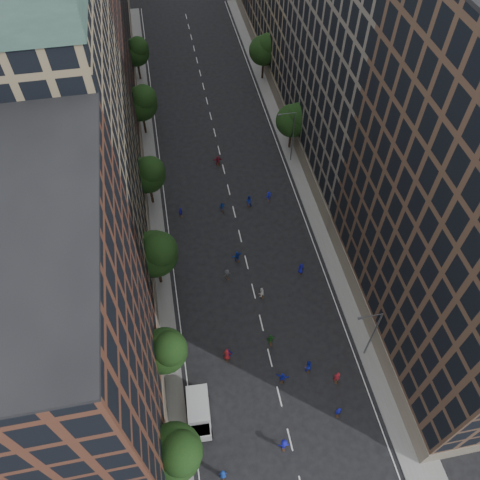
{
  "coord_description": "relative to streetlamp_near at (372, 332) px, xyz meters",
  "views": [
    {
      "loc": [
        -7.51,
        -7.9,
        49.55
      ],
      "look_at": [
        -0.43,
        29.25,
        2.0
      ],
      "focal_mm": 35.0,
      "sensor_mm": 36.0,
      "label": 1
    }
  ],
  "objects": [
    {
      "name": "tree_left_3",
      "position": [
        -21.38,
        27.85,
        0.65
      ],
      "size": [
        5.0,
        5.0,
        8.58
      ],
      "color": "black",
      "rests_on": "ground"
    },
    {
      "name": "tree_left_1",
      "position": [
        -21.39,
        1.86,
        0.38
      ],
      "size": [
        4.8,
        4.8,
        8.21
      ],
      "color": "black",
      "rests_on": "ground"
    },
    {
      "name": "tree_left_2",
      "position": [
        -21.36,
        13.83,
        1.19
      ],
      "size": [
        5.6,
        5.6,
        9.45
      ],
      "color": "black",
      "rests_on": "ground"
    },
    {
      "name": "skater_12",
      "position": [
        -3.89,
        12.18,
        -4.36
      ],
      "size": [
        0.93,
        0.79,
        1.62
      ],
      "primitive_type": "imported",
      "rotation": [
        0.0,
        0.0,
        2.73
      ],
      "color": "#13139C",
      "rests_on": "ground"
    },
    {
      "name": "streetlamp_near",
      "position": [
        0.0,
        0.0,
        0.0
      ],
      "size": [
        2.64,
        0.22,
        9.06
      ],
      "color": "#595B60",
      "rests_on": "ground"
    },
    {
      "name": "skater_10",
      "position": [
        -9.91,
        3.25,
        -4.27
      ],
      "size": [
        1.06,
        0.46,
        1.8
      ],
      "primitive_type": "imported",
      "rotation": [
        0.0,
        0.0,
        3.16
      ],
      "color": "#1C5F1E",
      "rests_on": "ground"
    },
    {
      "name": "skater_1",
      "position": [
        -4.89,
        -5.94,
        -4.35
      ],
      "size": [
        0.66,
        0.49,
        1.64
      ],
      "primitive_type": "imported",
      "rotation": [
        0.0,
        0.0,
        2.96
      ],
      "color": "#1519AE",
      "rests_on": "ground"
    },
    {
      "name": "skater_8",
      "position": [
        -9.62,
        9.59,
        -4.36
      ],
      "size": [
        0.97,
        0.89,
        1.62
      ],
      "primitive_type": "imported",
      "rotation": [
        0.0,
        0.0,
        3.57
      ],
      "color": "silver",
      "rests_on": "ground"
    },
    {
      "name": "skater_15",
      "position": [
        -5.04,
        25.33,
        -4.4
      ],
      "size": [
        1.04,
        0.66,
        1.54
      ],
      "primitive_type": "imported",
      "rotation": [
        0.0,
        0.0,
        3.05
      ],
      "color": "#171BBA",
      "rests_on": "ground"
    },
    {
      "name": "cargo_van",
      "position": [
        -19.02,
        -3.53,
        -3.76
      ],
      "size": [
        2.6,
        5.13,
        2.67
      ],
      "rotation": [
        0.0,
        0.0,
        -0.05
      ],
      "color": "#B6B6B8",
      "rests_on": "ground"
    },
    {
      "name": "skater_11",
      "position": [
        -11.51,
        15.6,
        -4.36
      ],
      "size": [
        1.57,
        0.93,
        1.61
      ],
      "primitive_type": "imported",
      "rotation": [
        0.0,
        0.0,
        3.47
      ],
      "color": "#13329C",
      "rests_on": "ground"
    },
    {
      "name": "skater_13",
      "position": [
        -17.89,
        24.72,
        -4.42
      ],
      "size": [
        0.65,
        0.55,
        1.5
      ],
      "primitive_type": "imported",
      "rotation": [
        0.0,
        0.0,
        3.55
      ],
      "color": "#1C139C",
      "rests_on": "ground"
    },
    {
      "name": "tree_right_b",
      "position": [
        1.02,
        55.85,
        0.79
      ],
      "size": [
        5.2,
        5.2,
        8.83
      ],
      "color": "black",
      "rests_on": "ground"
    },
    {
      "name": "tree_left_4",
      "position": [
        -21.37,
        43.84,
        0.93
      ],
      "size": [
        5.4,
        5.4,
        9.08
      ],
      "color": "black",
      "rests_on": "ground"
    },
    {
      "name": "ground",
      "position": [
        -10.37,
        28.0,
        -5.17
      ],
      "size": [
        240.0,
        240.0,
        0.0
      ],
      "primitive_type": "plane",
      "color": "black",
      "rests_on": "ground"
    },
    {
      "name": "skater_6",
      "position": [
        -15.11,
        2.37,
        -4.23
      ],
      "size": [
        1.03,
        0.79,
        1.88
      ],
      "primitive_type": "imported",
      "rotation": [
        0.0,
        0.0,
        2.91
      ],
      "color": "#A31B1F",
      "rests_on": "ground"
    },
    {
      "name": "bldg_left_b",
      "position": [
        -29.37,
        23.0,
        11.83
      ],
      "size": [
        14.0,
        26.0,
        34.0
      ],
      "primitive_type": "cube",
      "color": "#827155",
      "rests_on": "ground"
    },
    {
      "name": "skater_7",
      "position": [
        -3.9,
        -2.43,
        -4.21
      ],
      "size": [
        0.8,
        0.63,
        1.92
      ],
      "primitive_type": "imported",
      "rotation": [
        0.0,
        0.0,
        2.88
      ],
      "color": "#AC1C29",
      "rests_on": "ground"
    },
    {
      "name": "tree_left_5",
      "position": [
        -21.39,
        59.86,
        0.51
      ],
      "size": [
        4.8,
        4.8,
        8.33
      ],
      "color": "black",
      "rests_on": "ground"
    },
    {
      "name": "sidewalk_right",
      "position": [
        1.63,
        35.5,
        -5.09
      ],
      "size": [
        4.0,
        105.0,
        0.15
      ],
      "primitive_type": "cube",
      "color": "slate",
      "rests_on": "ground"
    },
    {
      "name": "bldg_right_b",
      "position": [
        8.63,
        32.0,
        11.33
      ],
      "size": [
        14.0,
        28.0,
        33.0
      ],
      "primitive_type": "cube",
      "color": "#685F55",
      "rests_on": "ground"
    },
    {
      "name": "bldg_left_c",
      "position": [
        -29.37,
        46.0,
        8.83
      ],
      "size": [
        14.0,
        20.0,
        28.0
      ],
      "primitive_type": "cube",
      "color": "#532D1F",
      "rests_on": "ground"
    },
    {
      "name": "skater_2",
      "position": [
        -6.67,
        -0.67,
        -4.23
      ],
      "size": [
        1.02,
        0.86,
        1.87
      ],
      "primitive_type": "imported",
      "rotation": [
        0.0,
        0.0,
        3.32
      ],
      "color": "#1521B2",
      "rests_on": "ground"
    },
    {
      "name": "skater_0",
      "position": [
        -17.57,
        -9.56,
        -4.38
      ],
      "size": [
        0.79,
        0.53,
        1.58
      ],
      "primitive_type": "imported",
      "rotation": [
        0.0,
        0.0,
        3.1
      ],
      "color": "navy",
      "rests_on": "ground"
    },
    {
      "name": "skater_4",
      "position": [
        -14.9,
        2.46,
        -4.31
      ],
      "size": [
        1.09,
        0.79,
        1.72
      ],
      "primitive_type": "imported",
      "rotation": [
        0.0,
        0.0,
        2.73
      ],
      "color": "#1525AC",
      "rests_on": "ground"
    },
    {
      "name": "tree_left_0",
      "position": [
        -21.38,
        -8.15,
        0.79
      ],
      "size": [
        5.2,
        5.2,
        8.83
      ],
      "color": "black",
      "rests_on": "ground"
    },
    {
      "name": "streetlamp_far",
      "position": [
        0.0,
        33.0,
        0.0
      ],
      "size": [
        2.64,
        0.22,
        9.06
      ],
      "color": "#595B60",
      "rests_on": "ground"
    },
    {
      "name": "skater_3",
      "position": [
        -11.23,
        -8.07,
        -4.29
      ],
      "size": [
        1.2,
        0.76,
        1.76
      ],
      "primitive_type": "imported",
      "rotation": [
        0.0,
        0.0,
        3.04
      ],
      "color": "#1415A8",
      "rests_on": "ground"
    },
    {
      "name": "skater_5",
      "position": [
        -9.65,
        -1.3,
        -4.42
      ],
      "size": [
        1.46,
        0.95,
        1.5
      ],
      "primitive_type": "imported",
      "rotation": [
        0.0,
        0.0,
        2.74
      ],
      "color": "#1520B1",
      "rests_on": "ground"
    },
    {
      "name": "skater_14",
      "position": [
        -8.07,
        24.88,
        -4.26
      ],
      "size": [
        1.05,
        0.93,
        1.81
      ],
      "primitive_type": "imported",
      "rotation": [
        0.0,
        0.0,
        2.81
      ],
      "color": "#1731BB",
      "rests_on": "ground"
    },
    {
      "name": "skater_17",
      "position": [
        -11.06,
        34.19,
        -4.34
      ],
      "size": [
        1.55,
        0.56,
        1.65
      ],
      "primitive_type": "imported",
      "rotation": [
        0.0,
        0.0,
        3.09
      ],
      "color": "maroon",
      "rests_on": "ground"
    },
    {
      "name": "tree_right_a",
      "position": [
        1.02,
        35.85,
        0.46
      ],
      "size": [
        5.0,
        5.0,
        8.39
      ],
      "color": "black",
      "rests_on": "ground"
    },
    {
      "name": "skater_9",
      "position": [
        -13.28,
        13.06,
        -4.37
      ],
      "size": [
        1.17,
        0.91,
        1.59
      ],
      "primitive_type": "imported",
      "rotation": [
        0.0,
        0.0,
        3.49
      ],
      "color": "#3E3F43",
      "rests_on": "ground"
    },
    {
      "name": "bldg_left_a",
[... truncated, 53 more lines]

